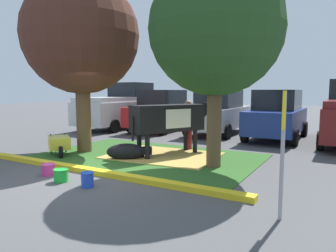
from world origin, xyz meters
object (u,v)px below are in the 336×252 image
object	(u,v)px
bucket_green	(61,175)
pickup_truck_black	(122,107)
bucket_pink	(48,169)
sedan_blue	(277,115)
parking_sign	(283,130)
bucket_blue	(87,179)
calf_lying	(127,152)
wheelbarrow	(59,143)
person_handler	(188,123)
cow_holstein	(171,118)
sedan_red	(163,111)
sedan_silver	(219,113)
shade_tree_left	(81,37)
shade_tree_right	(216,29)

from	to	relation	value
bucket_green	pickup_truck_black	size ratio (longest dim) A/B	0.06
bucket_pink	sedan_blue	size ratio (longest dim) A/B	0.07
parking_sign	bucket_green	distance (m)	4.72
pickup_truck_black	bucket_blue	bearing A→B (deg)	-55.65
calf_lying	bucket_pink	size ratio (longest dim) A/B	3.87
bucket_blue	sedan_blue	world-z (taller)	sedan_blue
calf_lying	pickup_truck_black	size ratio (longest dim) A/B	0.23
wheelbarrow	bucket_pink	xyz separation A→B (m)	(1.59, -1.72, -0.24)
calf_lying	sedan_blue	xyz separation A→B (m)	(2.94, 6.20, 0.75)
person_handler	wheelbarrow	world-z (taller)	person_handler
calf_lying	wheelbarrow	bearing A→B (deg)	-166.32
cow_holstein	bucket_pink	size ratio (longest dim) A/B	9.09
bucket_pink	parking_sign	bearing A→B (deg)	0.70
person_handler	sedan_red	distance (m)	5.23
parking_sign	sedan_blue	size ratio (longest dim) A/B	0.45
cow_holstein	wheelbarrow	world-z (taller)	cow_holstein
calf_lying	sedan_silver	bearing A→B (deg)	87.27
cow_holstein	bucket_green	xyz separation A→B (m)	(-0.68, -3.68, -0.99)
wheelbarrow	parking_sign	distance (m)	7.07
cow_holstein	sedan_blue	world-z (taller)	sedan_blue
shade_tree_left	pickup_truck_black	distance (m)	7.14
bucket_green	sedan_red	distance (m)	9.10
shade_tree_left	sedan_silver	world-z (taller)	shade_tree_left
bucket_pink	sedan_red	distance (m)	8.72
pickup_truck_black	wheelbarrow	bearing A→B (deg)	-66.94
pickup_truck_black	bucket_pink	bearing A→B (deg)	-62.17
parking_sign	bucket_blue	bearing A→B (deg)	-175.94
wheelbarrow	sedan_blue	distance (m)	8.49
cow_holstein	wheelbarrow	distance (m)	3.51
cow_holstein	person_handler	distance (m)	1.04
bucket_blue	sedan_red	xyz separation A→B (m)	(-3.37, 8.67, 0.82)
person_handler	pickup_truck_black	bearing A→B (deg)	146.28
bucket_pink	sedan_silver	bearing A→B (deg)	84.04
cow_holstein	sedan_red	bearing A→B (deg)	123.29
shade_tree_left	shade_tree_right	size ratio (longest dim) A/B	1.06
wheelbarrow	pickup_truck_black	xyz separation A→B (m)	(-2.85, 6.69, 0.73)
person_handler	bucket_blue	distance (m)	4.74
shade_tree_left	bucket_blue	size ratio (longest dim) A/B	17.69
bucket_green	sedan_silver	bearing A→B (deg)	88.46
calf_lying	parking_sign	xyz separation A→B (m)	(4.61, -2.19, 1.16)
wheelbarrow	sedan_red	bearing A→B (deg)	92.83
shade_tree_right	bucket_green	world-z (taller)	shade_tree_right
person_handler	sedan_silver	world-z (taller)	sedan_silver
person_handler	parking_sign	size ratio (longest dim) A/B	0.84
shade_tree_left	bucket_pink	world-z (taller)	shade_tree_left
bucket_pink	bucket_blue	distance (m)	1.46
shade_tree_left	sedan_red	xyz separation A→B (m)	(-0.60, 5.96, -2.68)
person_handler	sedan_blue	distance (m)	4.49
bucket_pink	calf_lying	bearing A→B (deg)	74.96
pickup_truck_black	sedan_red	size ratio (longest dim) A/B	1.23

